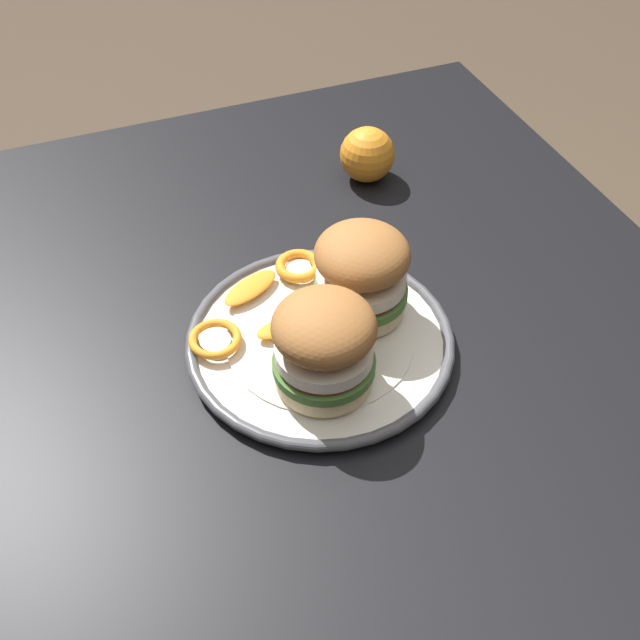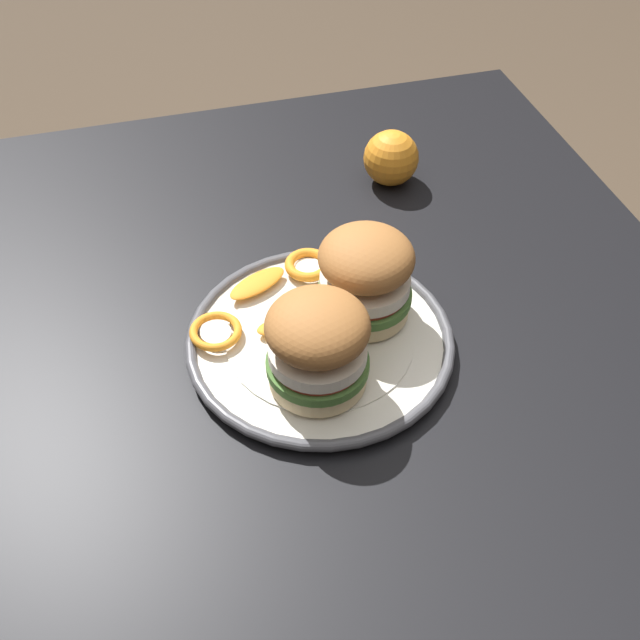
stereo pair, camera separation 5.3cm
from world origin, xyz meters
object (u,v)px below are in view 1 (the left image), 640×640
at_px(dinner_plate, 320,341).
at_px(sandwich_half_left, 361,272).
at_px(whole_orange, 367,155).
at_px(sandwich_half_right, 324,344).
at_px(dining_table, 348,444).

bearing_deg(dinner_plate, sandwich_half_left, 112.72).
bearing_deg(whole_orange, dinner_plate, -32.63).
xyz_separation_m(dinner_plate, sandwich_half_right, (0.06, -0.02, 0.06)).
relative_size(dinner_plate, sandwich_half_left, 2.02).
height_order(sandwich_half_left, whole_orange, sandwich_half_left).
bearing_deg(sandwich_half_right, whole_orange, 149.75).
distance_m(dinner_plate, sandwich_half_left, 0.08).
bearing_deg(dining_table, whole_orange, 153.79).
bearing_deg(sandwich_half_right, dinner_plate, 162.41).
bearing_deg(dinner_plate, dining_table, 15.73).
height_order(dinner_plate, sandwich_half_right, sandwich_half_right).
bearing_deg(dinner_plate, whole_orange, 147.37).
xyz_separation_m(dinner_plate, whole_orange, (-0.26, 0.17, 0.03)).
bearing_deg(dining_table, dinner_plate, -164.27).
xyz_separation_m(sandwich_half_left, sandwich_half_right, (0.08, -0.07, 0.00)).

